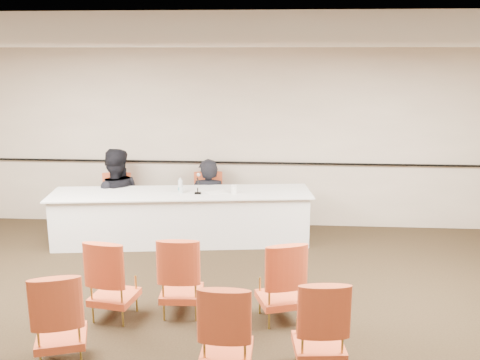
# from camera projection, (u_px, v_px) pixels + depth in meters

# --- Properties ---
(floor) EXTENTS (10.00, 10.00, 0.00)m
(floor) POSITION_uv_depth(u_px,v_px,m) (202.00, 345.00, 5.48)
(floor) COLOR black
(floor) RESTS_ON ground
(ceiling) EXTENTS (10.00, 10.00, 0.00)m
(ceiling) POSITION_uv_depth(u_px,v_px,m) (196.00, 44.00, 4.78)
(ceiling) COLOR silver
(ceiling) RESTS_ON ground
(wall_back) EXTENTS (10.00, 0.04, 3.00)m
(wall_back) POSITION_uv_depth(u_px,v_px,m) (234.00, 139.00, 9.01)
(wall_back) COLOR #B2A08C
(wall_back) RESTS_ON ground
(wall_rail) EXTENTS (9.80, 0.04, 0.03)m
(wall_rail) POSITION_uv_depth(u_px,v_px,m) (234.00, 162.00, 9.06)
(wall_rail) COLOR black
(wall_rail) RESTS_ON wall_back
(panel_table) EXTENTS (4.11, 1.42, 0.81)m
(panel_table) POSITION_uv_depth(u_px,v_px,m) (182.00, 217.00, 8.38)
(panel_table) COLOR white
(panel_table) RESTS_ON ground
(panelist_main) EXTENTS (0.67, 0.46, 1.78)m
(panelist_main) POSITION_uv_depth(u_px,v_px,m) (209.00, 210.00, 8.98)
(panelist_main) COLOR black
(panelist_main) RESTS_ON ground
(panelist_main_chair) EXTENTS (0.56, 0.56, 0.95)m
(panelist_main_chair) POSITION_uv_depth(u_px,v_px,m) (208.00, 202.00, 8.95)
(panelist_main_chair) COLOR #D44A26
(panelist_main_chair) RESTS_ON ground
(panelist_second) EXTENTS (1.03, 0.88, 1.86)m
(panelist_second) POSITION_uv_depth(u_px,v_px,m) (116.00, 204.00, 8.87)
(panelist_second) COLOR black
(panelist_second) RESTS_ON ground
(panelist_second_chair) EXTENTS (0.56, 0.56, 0.95)m
(panelist_second_chair) POSITION_uv_depth(u_px,v_px,m) (116.00, 204.00, 8.87)
(panelist_second_chair) COLOR #D44A26
(panelist_second_chair) RESTS_ON ground
(papers) EXTENTS (0.37, 0.34, 0.00)m
(papers) POSITION_uv_depth(u_px,v_px,m) (216.00, 192.00, 8.27)
(papers) COLOR white
(papers) RESTS_ON panel_table
(microphone) EXTENTS (0.12, 0.22, 0.30)m
(microphone) POSITION_uv_depth(u_px,v_px,m) (198.00, 184.00, 8.16)
(microphone) COLOR black
(microphone) RESTS_ON panel_table
(water_bottle) EXTENTS (0.09, 0.09, 0.23)m
(water_bottle) POSITION_uv_depth(u_px,v_px,m) (180.00, 185.00, 8.24)
(water_bottle) COLOR #16747D
(water_bottle) RESTS_ON panel_table
(drinking_glass) EXTENTS (0.08, 0.08, 0.10)m
(drinking_glass) POSITION_uv_depth(u_px,v_px,m) (181.00, 190.00, 8.23)
(drinking_glass) COLOR silver
(drinking_glass) RESTS_ON panel_table
(coffee_cup) EXTENTS (0.09, 0.09, 0.13)m
(coffee_cup) POSITION_uv_depth(u_px,v_px,m) (234.00, 189.00, 8.20)
(coffee_cup) COLOR white
(coffee_cup) RESTS_ON panel_table
(aud_chair_front_left) EXTENTS (0.58, 0.58, 0.95)m
(aud_chair_front_left) POSITION_uv_depth(u_px,v_px,m) (114.00, 278.00, 5.96)
(aud_chair_front_left) COLOR #D44A26
(aud_chair_front_left) RESTS_ON ground
(aud_chair_front_mid) EXTENTS (0.52, 0.52, 0.95)m
(aud_chair_front_mid) POSITION_uv_depth(u_px,v_px,m) (181.00, 275.00, 6.05)
(aud_chair_front_mid) COLOR #D44A26
(aud_chair_front_mid) RESTS_ON ground
(aud_chair_front_right) EXTENTS (0.63, 0.63, 0.95)m
(aud_chair_front_right) POSITION_uv_depth(u_px,v_px,m) (280.00, 280.00, 5.90)
(aud_chair_front_right) COLOR #D44A26
(aud_chair_front_right) RESTS_ON ground
(aud_chair_back_left) EXTENTS (0.63, 0.63, 0.95)m
(aud_chair_back_left) POSITION_uv_depth(u_px,v_px,m) (60.00, 316.00, 5.09)
(aud_chair_back_left) COLOR #D44A26
(aud_chair_back_left) RESTS_ON ground
(aud_chair_back_mid) EXTENTS (0.51, 0.51, 0.95)m
(aud_chair_back_mid) POSITION_uv_depth(u_px,v_px,m) (227.00, 329.00, 4.87)
(aud_chair_back_mid) COLOR #D44A26
(aud_chair_back_mid) RESTS_ON ground
(aud_chair_back_right) EXTENTS (0.55, 0.55, 0.95)m
(aud_chair_back_right) POSITION_uv_depth(u_px,v_px,m) (319.00, 324.00, 4.95)
(aud_chair_back_right) COLOR #D44A26
(aud_chair_back_right) RESTS_ON ground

